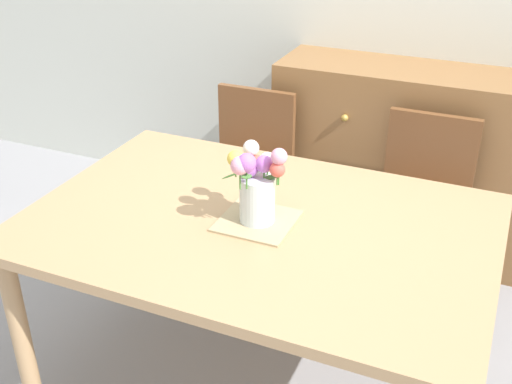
# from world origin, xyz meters

# --- Properties ---
(ground_plane) EXTENTS (12.00, 12.00, 0.00)m
(ground_plane) POSITION_xyz_m (0.00, 0.00, 0.00)
(ground_plane) COLOR #939399
(dining_table) EXTENTS (1.67, 1.13, 0.78)m
(dining_table) POSITION_xyz_m (0.00, 0.00, 0.70)
(dining_table) COLOR tan
(dining_table) RESTS_ON ground_plane
(chair_left) EXTENTS (0.42, 0.42, 0.90)m
(chair_left) POSITION_xyz_m (-0.45, 0.91, 0.52)
(chair_left) COLOR brown
(chair_left) RESTS_ON ground_plane
(chair_right) EXTENTS (0.42, 0.42, 0.90)m
(chair_right) POSITION_xyz_m (0.45, 0.91, 0.52)
(chair_right) COLOR brown
(chair_right) RESTS_ON ground_plane
(dresser) EXTENTS (1.40, 0.47, 1.00)m
(dresser) POSITION_xyz_m (0.30, 1.33, 0.50)
(dresser) COLOR olive
(dresser) RESTS_ON ground_plane
(placemat) EXTENTS (0.26, 0.26, 0.01)m
(placemat) POSITION_xyz_m (-0.00, -0.02, 0.78)
(placemat) COLOR tan
(placemat) RESTS_ON dining_table
(flower_vase) EXTENTS (0.22, 0.22, 0.29)m
(flower_vase) POSITION_xyz_m (-0.01, -0.02, 0.94)
(flower_vase) COLOR silver
(flower_vase) RESTS_ON placemat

